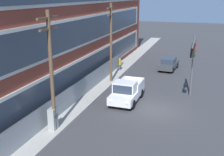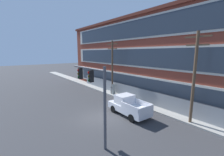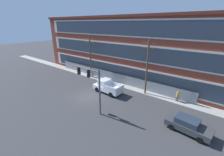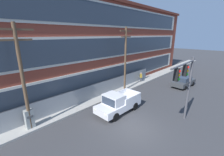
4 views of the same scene
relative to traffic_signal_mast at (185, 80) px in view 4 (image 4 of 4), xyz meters
name	(u,v)px [view 4 (image 4 of 4)]	position (x,y,z in m)	size (l,w,h in m)	color
ground_plane	(135,130)	(-3.29, 2.38, -4.07)	(160.00, 160.00, 0.00)	#38383A
sidewalk_building_side	(85,104)	(-3.29, 9.21, -3.99)	(80.00, 2.09, 0.16)	#9E9B93
brick_mill_building	(71,46)	(-0.43, 15.60, 1.93)	(49.13, 11.29, 11.99)	brown
chain_link_fence	(74,99)	(-4.40, 9.58, -3.11)	(29.53, 0.06, 1.89)	gray
traffic_signal_mast	(185,80)	(0.00, 0.00, 0.00)	(4.66, 0.43, 5.79)	#4C4C51
pickup_truck_white	(118,103)	(-2.04, 5.38, -3.11)	(5.03, 2.26, 2.07)	silver
sedan_dark_grey	(184,81)	(10.59, 3.22, -3.27)	(4.54, 2.21, 1.56)	#383A3D
utility_pole_near_corner	(22,75)	(-9.12, 8.70, 0.60)	(2.50, 0.26, 8.42)	brown
utility_pole_midblock	(125,58)	(3.12, 8.57, 0.60)	(2.22, 0.26, 8.51)	brown
electrical_cabinet	(30,120)	(-9.12, 8.82, -3.20)	(0.65, 0.49, 1.75)	#939993
pedestrian_near_cabinet	(141,77)	(7.88, 8.99, -3.10)	(0.40, 0.47, 1.69)	#4C4C51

